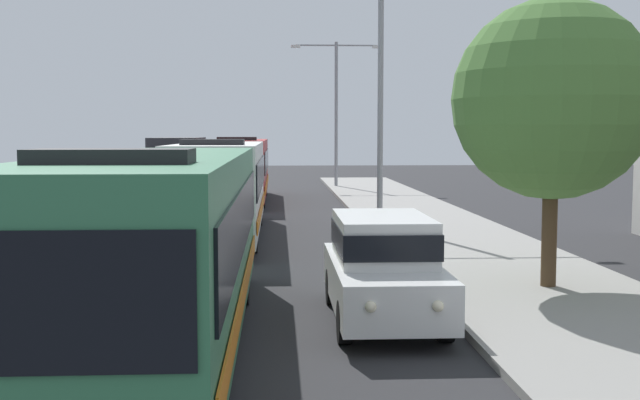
{
  "coord_description": "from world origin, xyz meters",
  "views": [
    {
      "loc": [
        0.52,
        -1.89,
        3.38
      ],
      "look_at": [
        1.35,
        13.47,
        2.07
      ],
      "focal_mm": 44.08,
      "sensor_mm": 36.0,
      "label": 1
    }
  ],
  "objects_px": {
    "streetlamp_mid": "(381,77)",
    "bus_middle": "(241,167)",
    "bus_second_in_line": "(222,185)",
    "box_truck_oncoming": "(176,166)",
    "streetlamp_far": "(336,99)",
    "white_suv": "(383,264)",
    "roadside_tree": "(553,100)",
    "bus_lead": "(161,243)"
  },
  "relations": [
    {
      "from": "bus_second_in_line",
      "to": "roadside_tree",
      "type": "distance_m",
      "value": 12.3
    },
    {
      "from": "white_suv",
      "to": "bus_second_in_line",
      "type": "bearing_deg",
      "value": 107.58
    },
    {
      "from": "roadside_tree",
      "to": "box_truck_oncoming",
      "type": "bearing_deg",
      "value": 114.5
    },
    {
      "from": "box_truck_oncoming",
      "to": "roadside_tree",
      "type": "bearing_deg",
      "value": -65.5
    },
    {
      "from": "white_suv",
      "to": "box_truck_oncoming",
      "type": "height_order",
      "value": "box_truck_oncoming"
    },
    {
      "from": "roadside_tree",
      "to": "white_suv",
      "type": "bearing_deg",
      "value": -149.65
    },
    {
      "from": "bus_middle",
      "to": "white_suv",
      "type": "xyz_separation_m",
      "value": [
        3.7,
        -24.97,
        -0.66
      ]
    },
    {
      "from": "bus_middle",
      "to": "white_suv",
      "type": "bearing_deg",
      "value": -81.57
    },
    {
      "from": "box_truck_oncoming",
      "to": "streetlamp_mid",
      "type": "height_order",
      "value": "streetlamp_mid"
    },
    {
      "from": "streetlamp_mid",
      "to": "streetlamp_far",
      "type": "bearing_deg",
      "value": 90.0
    },
    {
      "from": "bus_second_in_line",
      "to": "white_suv",
      "type": "height_order",
      "value": "bus_second_in_line"
    },
    {
      "from": "bus_lead",
      "to": "streetlamp_mid",
      "type": "xyz_separation_m",
      "value": [
        5.4,
        15.17,
        3.62
      ]
    },
    {
      "from": "white_suv",
      "to": "roadside_tree",
      "type": "relative_size",
      "value": 0.8
    },
    {
      "from": "bus_lead",
      "to": "bus_middle",
      "type": "height_order",
      "value": "same"
    },
    {
      "from": "streetlamp_mid",
      "to": "bus_lead",
      "type": "bearing_deg",
      "value": -109.59
    },
    {
      "from": "white_suv",
      "to": "streetlamp_mid",
      "type": "xyz_separation_m",
      "value": [
        1.7,
        13.44,
        4.27
      ]
    },
    {
      "from": "roadside_tree",
      "to": "streetlamp_mid",
      "type": "bearing_deg",
      "value": 100.8
    },
    {
      "from": "roadside_tree",
      "to": "streetlamp_far",
      "type": "bearing_deg",
      "value": 93.84
    },
    {
      "from": "bus_lead",
      "to": "streetlamp_mid",
      "type": "relative_size",
      "value": 1.37
    },
    {
      "from": "bus_second_in_line",
      "to": "white_suv",
      "type": "relative_size",
      "value": 2.36
    },
    {
      "from": "streetlamp_far",
      "to": "white_suv",
      "type": "bearing_deg",
      "value": -92.85
    },
    {
      "from": "bus_middle",
      "to": "streetlamp_mid",
      "type": "height_order",
      "value": "streetlamp_mid"
    },
    {
      "from": "white_suv",
      "to": "streetlamp_far",
      "type": "xyz_separation_m",
      "value": [
        1.7,
        34.09,
        4.4
      ]
    },
    {
      "from": "white_suv",
      "to": "streetlamp_far",
      "type": "bearing_deg",
      "value": 87.15
    },
    {
      "from": "white_suv",
      "to": "box_truck_oncoming",
      "type": "distance_m",
      "value": 26.96
    },
    {
      "from": "white_suv",
      "to": "box_truck_oncoming",
      "type": "xyz_separation_m",
      "value": [
        -7.0,
        26.02,
        0.67
      ]
    },
    {
      "from": "streetlamp_far",
      "to": "bus_lead",
      "type": "bearing_deg",
      "value": -98.57
    },
    {
      "from": "streetlamp_mid",
      "to": "roadside_tree",
      "type": "bearing_deg",
      "value": -79.2
    },
    {
      "from": "streetlamp_mid",
      "to": "bus_middle",
      "type": "bearing_deg",
      "value": 115.09
    },
    {
      "from": "bus_middle",
      "to": "bus_second_in_line",
      "type": "bearing_deg",
      "value": -90.0
    },
    {
      "from": "bus_lead",
      "to": "bus_second_in_line",
      "type": "relative_size",
      "value": 1.01
    },
    {
      "from": "white_suv",
      "to": "streetlamp_far",
      "type": "distance_m",
      "value": 34.42
    },
    {
      "from": "bus_lead",
      "to": "streetlamp_far",
      "type": "distance_m",
      "value": 36.43
    },
    {
      "from": "bus_second_in_line",
      "to": "box_truck_oncoming",
      "type": "bearing_deg",
      "value": 102.96
    },
    {
      "from": "white_suv",
      "to": "roadside_tree",
      "type": "height_order",
      "value": "roadside_tree"
    },
    {
      "from": "bus_second_in_line",
      "to": "box_truck_oncoming",
      "type": "xyz_separation_m",
      "value": [
        -3.3,
        14.35,
        0.02
      ]
    },
    {
      "from": "bus_lead",
      "to": "bus_second_in_line",
      "type": "xyz_separation_m",
      "value": [
        -0.0,
        13.41,
        -0.0
      ]
    },
    {
      "from": "white_suv",
      "to": "streetlamp_mid",
      "type": "distance_m",
      "value": 14.2
    },
    {
      "from": "box_truck_oncoming",
      "to": "streetlamp_far",
      "type": "height_order",
      "value": "streetlamp_far"
    },
    {
      "from": "white_suv",
      "to": "box_truck_oncoming",
      "type": "bearing_deg",
      "value": 105.05
    },
    {
      "from": "bus_lead",
      "to": "streetlamp_mid",
      "type": "height_order",
      "value": "streetlamp_mid"
    },
    {
      "from": "bus_lead",
      "to": "bus_second_in_line",
      "type": "height_order",
      "value": "same"
    }
  ]
}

